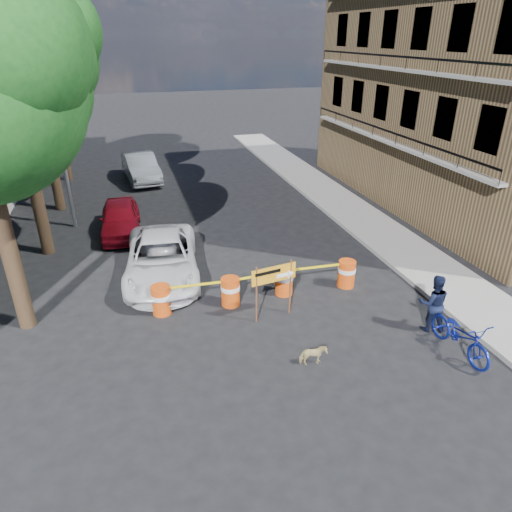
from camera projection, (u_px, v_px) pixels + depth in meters
ground at (277, 326)px, 12.96m from camera, size 120.00×120.00×0.00m
sidewalk_east at (369, 224)px, 19.66m from camera, size 2.40×40.00×0.15m
apartment_building at (479, 71)px, 20.24m from camera, size 8.00×16.00×12.00m
tree_mid_a at (14, 84)px, 14.70m from camera, size 5.25×5.00×8.68m
tree_mid_b at (32, 54)px, 18.71m from camera, size 5.67×5.40×9.62m
tree_far at (49, 61)px, 23.25m from camera, size 5.04×4.80×8.84m
streetlamp at (58, 122)px, 17.77m from camera, size 1.25×0.18×8.00m
barrel_far_left at (161, 299)px, 13.35m from camera, size 0.58×0.58×0.90m
barrel_mid_left at (230, 291)px, 13.78m from camera, size 0.58×0.58×0.90m
barrel_mid_right at (284, 281)px, 14.37m from camera, size 0.58×0.58×0.90m
barrel_far_right at (346, 273)px, 14.82m from camera, size 0.58×0.58×0.90m
detour_sign at (279, 277)px, 12.86m from camera, size 1.36×0.34×1.77m
pedestrian at (433, 303)px, 12.46m from camera, size 0.99×0.89×1.69m
bicycle at (464, 319)px, 11.42m from camera, size 0.79×1.14×2.09m
dog at (313, 355)px, 11.32m from camera, size 0.69×0.36×0.56m
suv_white at (162, 258)px, 15.27m from camera, size 2.88×5.30×1.41m
sedan_red at (120, 218)px, 18.71m from camera, size 1.67×3.96×1.34m
sedan_silver at (141, 167)px, 25.53m from camera, size 2.10×4.69×1.50m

